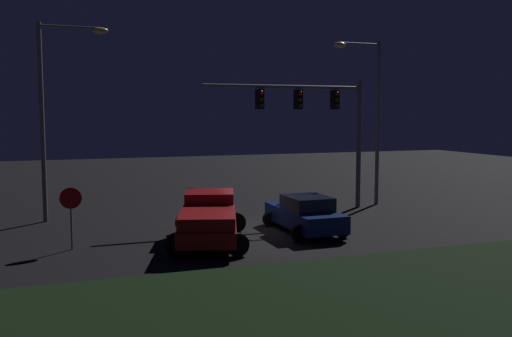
% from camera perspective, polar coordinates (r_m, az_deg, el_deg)
% --- Properties ---
extents(ground_plane, '(80.00, 80.00, 0.00)m').
position_cam_1_polar(ground_plane, '(23.77, 0.09, -6.12)').
color(ground_plane, black).
extents(grass_median, '(27.05, 7.81, 0.10)m').
position_cam_1_polar(grass_median, '(15.47, 12.45, -12.54)').
color(grass_median, black).
rests_on(grass_median, ground_plane).
extents(pickup_truck, '(3.91, 5.75, 1.80)m').
position_cam_1_polar(pickup_truck, '(21.21, -4.78, -4.83)').
color(pickup_truck, maroon).
rests_on(pickup_truck, ground_plane).
extents(car_sedan, '(2.48, 4.40, 1.51)m').
position_cam_1_polar(car_sedan, '(23.10, 4.98, -4.62)').
color(car_sedan, navy).
rests_on(car_sedan, ground_plane).
extents(traffic_signal_gantry, '(8.32, 0.56, 6.50)m').
position_cam_1_polar(traffic_signal_gantry, '(28.08, 6.09, 5.71)').
color(traffic_signal_gantry, slate).
rests_on(traffic_signal_gantry, ground_plane).
extents(street_lamp_left, '(3.04, 0.44, 8.77)m').
position_cam_1_polar(street_lamp_left, '(26.60, -19.59, 6.74)').
color(street_lamp_left, slate).
rests_on(street_lamp_left, ground_plane).
extents(street_lamp_right, '(2.76, 0.44, 8.52)m').
position_cam_1_polar(street_lamp_right, '(30.13, 11.37, 6.48)').
color(street_lamp_right, slate).
rests_on(street_lamp_right, ground_plane).
extents(stop_sign, '(0.76, 0.08, 2.23)m').
position_cam_1_polar(stop_sign, '(20.99, -18.21, -3.64)').
color(stop_sign, slate).
rests_on(stop_sign, ground_plane).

